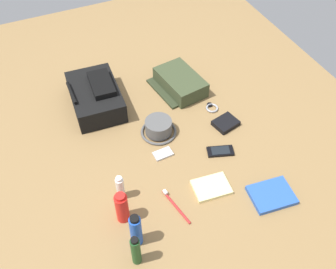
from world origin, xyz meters
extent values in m
cube|color=olive|center=(0.00, 0.00, -0.01)|extent=(2.64, 2.02, 0.02)
cube|color=black|center=(0.36, 0.23, 0.05)|extent=(0.36, 0.25, 0.11)
cube|color=black|center=(0.36, 0.19, 0.12)|extent=(0.20, 0.11, 0.03)
cylinder|color=black|center=(0.36, 0.34, 0.12)|extent=(0.16, 0.02, 0.02)
cube|color=#384228|center=(0.31, -0.21, 0.04)|extent=(0.29, 0.21, 0.08)
cube|color=#2C3520|center=(0.31, -0.11, 0.01)|extent=(0.26, 0.10, 0.01)
cylinder|color=#525252|center=(0.06, 0.02, 0.04)|extent=(0.13, 0.13, 0.07)
torus|color=#525252|center=(0.06, 0.02, 0.01)|extent=(0.17, 0.17, 0.01)
cylinder|color=#19471E|center=(-0.48, 0.34, 0.07)|extent=(0.03, 0.03, 0.15)
cylinder|color=black|center=(-0.48, 0.34, 0.16)|extent=(0.03, 0.03, 0.01)
cylinder|color=blue|center=(-0.41, 0.31, 0.08)|extent=(0.04, 0.04, 0.16)
cylinder|color=black|center=(-0.41, 0.31, 0.16)|extent=(0.03, 0.03, 0.01)
cylinder|color=red|center=(-0.30, 0.32, 0.07)|extent=(0.05, 0.05, 0.14)
cylinder|color=red|center=(-0.30, 0.32, 0.15)|extent=(0.04, 0.04, 0.01)
cylinder|color=white|center=(-0.20, 0.30, 0.06)|extent=(0.03, 0.03, 0.12)
cylinder|color=silver|center=(-0.20, 0.30, 0.12)|extent=(0.02, 0.02, 0.01)
cube|color=blue|center=(-0.45, -0.26, 0.01)|extent=(0.15, 0.19, 0.02)
cube|color=white|center=(-0.45, -0.26, 0.01)|extent=(0.14, 0.18, 0.01)
cube|color=black|center=(-0.16, -0.19, 0.01)|extent=(0.09, 0.13, 0.01)
cube|color=black|center=(-0.16, -0.19, 0.01)|extent=(0.07, 0.09, 0.00)
cube|color=#B7B7BC|center=(-0.07, 0.05, 0.01)|extent=(0.06, 0.09, 0.01)
cylinder|color=silver|center=(-0.07, 0.04, 0.01)|extent=(0.03, 0.03, 0.00)
torus|color=#99999E|center=(0.10, -0.28, 0.01)|extent=(0.06, 0.06, 0.01)
cylinder|color=black|center=(0.13, -0.28, 0.01)|extent=(0.03, 0.03, 0.01)
cylinder|color=red|center=(-0.34, 0.12, 0.01)|extent=(0.18, 0.05, 0.01)
cube|color=white|center=(-0.26, 0.13, 0.02)|extent=(0.02, 0.02, 0.01)
cube|color=black|center=(-0.02, -0.29, 0.01)|extent=(0.11, 0.13, 0.02)
cube|color=beige|center=(-0.31, -0.06, 0.01)|extent=(0.13, 0.16, 0.02)
camera|label=1|loc=(-1.05, 0.47, 1.32)|focal=40.64mm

